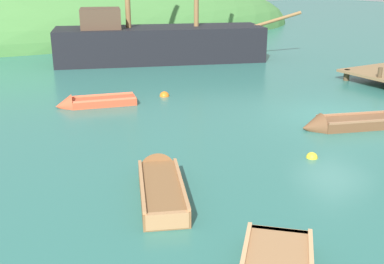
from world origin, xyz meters
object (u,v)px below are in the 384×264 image
at_px(buoy_orange, 164,96).
at_px(rowboat_center, 92,104).
at_px(rowboat_far, 344,125).
at_px(sailing_ship, 158,48).
at_px(rowboat_outer_left, 160,185).
at_px(buoy_yellow, 312,158).

bearing_deg(buoy_orange, rowboat_center, 178.76).
relative_size(rowboat_far, buoy_orange, 8.39).
relative_size(sailing_ship, rowboat_outer_left, 4.02).
bearing_deg(rowboat_outer_left, buoy_yellow, -71.81).
distance_m(buoy_orange, buoy_yellow, 8.32).
bearing_deg(rowboat_center, rowboat_outer_left, 96.87).
relative_size(sailing_ship, rowboat_far, 4.17).
height_order(buoy_orange, buoy_yellow, buoy_orange).
height_order(rowboat_outer_left, rowboat_center, rowboat_outer_left).
bearing_deg(sailing_ship, rowboat_center, -112.01).
xyz_separation_m(sailing_ship, rowboat_center, (-6.51, -7.50, -0.71)).
xyz_separation_m(rowboat_center, buoy_orange, (3.18, -0.07, -0.08)).
relative_size(rowboat_outer_left, buoy_yellow, 10.93).
relative_size(rowboat_outer_left, buoy_orange, 8.69).
bearing_deg(buoy_yellow, rowboat_outer_left, 176.73).
bearing_deg(buoy_orange, buoy_yellow, -86.05).
height_order(rowboat_outer_left, rowboat_far, rowboat_outer_left).
height_order(sailing_ship, buoy_orange, sailing_ship).
relative_size(rowboat_center, buoy_yellow, 9.84).
bearing_deg(buoy_yellow, buoy_orange, 93.95).
height_order(sailing_ship, rowboat_outer_left, sailing_ship).
height_order(sailing_ship, rowboat_far, sailing_ship).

